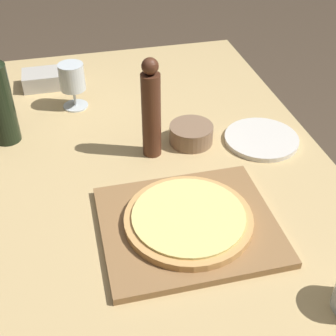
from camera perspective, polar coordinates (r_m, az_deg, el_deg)
ground_plane at (r=1.79m, az=-0.91°, el=-19.05°), size 12.00×12.00×0.00m
dining_table at (r=1.29m, az=-1.19°, el=-3.00°), size 0.93×1.56×0.74m
cutting_board at (r=1.07m, az=2.48°, el=-6.98°), size 0.39×0.34×0.02m
pizza at (r=1.05m, az=2.51°, el=-6.19°), size 0.29×0.29×0.02m
pepper_mill at (r=1.22m, az=-2.17°, el=7.00°), size 0.05×0.05×0.28m
wine_glass at (r=1.49m, az=-11.62°, el=10.61°), size 0.08×0.08×0.14m
small_bowl at (r=1.32m, az=2.84°, el=4.16°), size 0.12×0.12×0.05m
dinner_plate at (r=1.36m, az=11.32°, el=3.49°), size 0.21×0.21×0.01m
food_container at (r=1.67m, az=-14.73°, el=10.44°), size 0.15×0.10×0.05m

